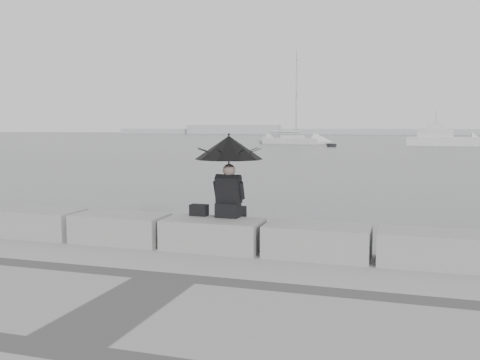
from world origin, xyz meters
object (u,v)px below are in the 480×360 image
(motor_cruiser, at_px, (442,139))
(dinghy, at_px, (332,145))
(seated_person, at_px, (229,157))
(sailboat_left, at_px, (293,140))

(motor_cruiser, relative_size, dinghy, 3.12)
(seated_person, height_order, sailboat_left, sailboat_left)
(seated_person, bearing_deg, motor_cruiser, 85.22)
(seated_person, xyz_separation_m, dinghy, (-6.18, 57.41, -1.76))
(motor_cruiser, xyz_separation_m, dinghy, (-13.05, -6.95, -0.66))
(seated_person, relative_size, dinghy, 0.50)
(seated_person, distance_m, motor_cruiser, 64.74)
(seated_person, height_order, dinghy, seated_person)
(motor_cruiser, height_order, dinghy, motor_cruiser)
(seated_person, height_order, motor_cruiser, motor_cruiser)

